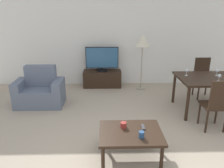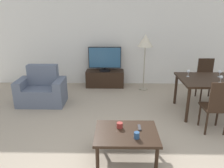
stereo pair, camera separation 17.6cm
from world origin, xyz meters
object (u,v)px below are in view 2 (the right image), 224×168
tv (105,59)px  wine_glass_right (188,72)px  floor_lamp (145,42)px  cup_colored_far (120,125)px  dining_chair_near (217,105)px  remote_primary (139,128)px  dining_chair_far (206,77)px  dining_table (211,83)px  wine_glass_left (220,72)px  armchair (42,91)px  tv_stand (105,78)px  cup_white_near (137,135)px  wine_glass_center (221,78)px  coffee_table (126,135)px

tv → wine_glass_right: bearing=-38.9°
tv → wine_glass_right: 2.32m
floor_lamp → cup_colored_far: 2.98m
dining_chair_near → remote_primary: (-1.36, -0.60, -0.10)m
dining_chair_near → dining_chair_far: (0.44, 1.62, 0.00)m
dining_chair_far → remote_primary: (-1.81, -2.22, -0.10)m
floor_lamp → wine_glass_right: floor_lamp is taller
dining_table → floor_lamp: bearing=130.4°
tv → dining_table: tv is taller
tv → remote_primary: tv is taller
dining_chair_near → cup_colored_far: size_ratio=10.68×
cup_colored_far → wine_glass_left: bearing=36.5°
armchair → tv_stand: (1.38, 1.21, -0.08)m
cup_white_near → cup_colored_far: 0.35m
wine_glass_center → tv: bearing=141.0°
dining_chair_far → floor_lamp: floor_lamp is taller
cup_white_near → wine_glass_center: bearing=40.0°
cup_white_near → wine_glass_center: 2.26m
dining_chair_far → wine_glass_center: (-0.16, -1.05, 0.31)m
dining_table → dining_chair_near: 0.85m
dining_chair_far → remote_primary: dining_chair_far is taller
remote_primary → cup_white_near: 0.27m
dining_chair_far → cup_white_near: bearing=-127.0°
dining_table → wine_glass_left: bearing=33.6°
wine_glass_left → floor_lamp: bearing=138.0°
tv → dining_chair_near: (2.01, -2.42, -0.25)m
tv → wine_glass_right: (1.80, -1.46, 0.06)m
tv_stand → dining_chair_far: (2.46, -0.81, 0.30)m
dining_table → remote_primary: dining_table is taller
wine_glass_center → wine_glass_right: (-0.49, 0.40, 0.00)m
wine_glass_right → remote_primary: bearing=-126.3°
dining_table → wine_glass_left: size_ratio=8.68×
floor_lamp → wine_glass_left: (1.39, -1.25, -0.43)m
coffee_table → floor_lamp: bearing=78.4°
coffee_table → dining_chair_far: bearing=49.4°
wine_glass_left → remote_primary: bearing=-139.2°
cup_white_near → wine_glass_left: (1.85, 1.81, 0.37)m
floor_lamp → remote_primary: size_ratio=9.80×
remote_primary → cup_white_near: size_ratio=1.65×
tv_stand → floor_lamp: (1.05, -0.23, 1.04)m
dining_table → cup_colored_far: dining_table is taller
tv_stand → dining_chair_far: 2.60m
tv_stand → dining_chair_near: dining_chair_near is taller
dining_chair_near → cup_white_near: 1.67m
tv_stand → tv: 0.55m
cup_white_near → dining_chair_near: bearing=31.2°
dining_chair_far → remote_primary: 2.86m
remote_primary → cup_colored_far: bearing=178.1°
coffee_table → cup_colored_far: cup_colored_far is taller
tv → cup_white_near: size_ratio=9.77×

